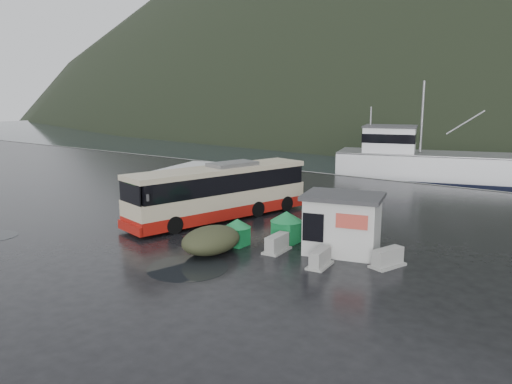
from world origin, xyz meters
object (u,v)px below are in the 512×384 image
Objects in this scene: jersey_barrier_c at (277,251)px; ticket_kiosk at (341,252)px; dome_tent at (211,253)px; jersey_barrier_a at (320,266)px; waste_bin_left at (286,243)px; jersey_barrier_b at (387,266)px; white_van at (186,209)px; coach_bus at (220,218)px; fishing_trawler at (450,173)px; waste_bin_right at (237,245)px.

ticket_kiosk is at bearing 34.03° from jersey_barrier_c.
ticket_kiosk reaches higher than dome_tent.
jersey_barrier_c is (-2.57, 0.62, 0.00)m from jersey_barrier_a.
jersey_barrier_b is at bearing -4.03° from waste_bin_left.
white_van reaches higher than jersey_barrier_c.
ticket_kiosk reaches higher than jersey_barrier_b.
coach_bus is 11.14m from jersey_barrier_b.
fishing_trawler is (-2.86, 29.44, 0.00)m from jersey_barrier_a.
coach_bus is 3.30m from white_van.
white_van is at bearing 165.52° from waste_bin_left.
ticket_kiosk is at bearing 93.71° from jersey_barrier_a.
jersey_barrier_c is at bearing -36.01° from white_van.
fishing_trawler is at bearing 89.75° from waste_bin_left.
dome_tent is 1.98× the size of jersey_barrier_c.
waste_bin_right is at bearing -110.54° from fishing_trawler.
white_van reaches higher than jersey_barrier_b.
white_van is at bearing 160.01° from jersey_barrier_a.
fishing_trawler reaches higher than jersey_barrier_a.
coach_bus is 7.32× the size of waste_bin_left.
waste_bin_left is at bearing 46.94° from waste_bin_right.
jersey_barrier_b reaches higher than jersey_barrier_a.
jersey_barrier_a is at bearing 15.43° from dome_tent.
white_van is 1.87× the size of ticket_kiosk.
white_van is 0.27× the size of fishing_trawler.
ticket_kiosk is 27.32m from fishing_trawler.
coach_bus is at bearing -119.88° from fishing_trawler.
ticket_kiosk is at bearing 37.49° from dome_tent.
jersey_barrier_a is at bearing -10.64° from coach_bus.
ticket_kiosk is at bearing 166.13° from jersey_barrier_b.
jersey_barrier_b is (5.25, -0.37, 0.00)m from waste_bin_left.
waste_bin_left is at bearing 145.79° from jersey_barrier_a.
dome_tent is 4.99m from jersey_barrier_a.
dome_tent is (3.85, -5.14, 0.00)m from coach_bus.
fishing_trawler reaches higher than dome_tent.
jersey_barrier_b is (7.08, 2.99, 0.00)m from dome_tent.
jersey_barrier_b and jersey_barrier_c have the same top height.
waste_bin_left is 0.45× the size of ticket_kiosk.
waste_bin_right is 0.05× the size of fishing_trawler.
dome_tent is (-0.21, -1.62, 0.00)m from waste_bin_right.
jersey_barrier_b is (10.93, -2.15, 0.00)m from coach_bus.
dome_tent is 2.12× the size of jersey_barrier_a.
coach_bus is 9.46m from jersey_barrier_a.
dome_tent is at bearing -110.75° from fishing_trawler.
jersey_barrier_c is at bearing 166.47° from jersey_barrier_a.
white_van is 11.96m from ticket_kiosk.
waste_bin_right is at bearing -171.26° from ticket_kiosk.
jersey_barrier_b is (2.26, 1.66, 0.00)m from jersey_barrier_a.
jersey_barrier_a is (11.92, -4.33, 0.00)m from white_van.
white_van reaches higher than jersey_barrier_a.
jersey_barrier_c is at bearing 9.03° from waste_bin_right.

